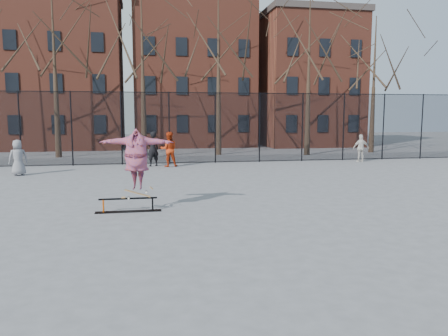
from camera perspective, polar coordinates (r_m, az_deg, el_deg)
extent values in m
plane|color=#5E5D62|center=(12.17, 3.21, -6.13)|extent=(100.00, 100.00, 0.00)
cube|color=black|center=(12.83, -12.38, -5.57)|extent=(1.85, 0.28, 0.01)
cylinder|color=#E3560D|center=(12.83, -15.48, -4.81)|extent=(0.05, 0.05, 0.38)
cylinder|color=black|center=(12.78, -9.31, -4.70)|extent=(0.05, 0.05, 0.38)
cylinder|color=black|center=(12.75, -12.42, -3.92)|extent=(1.64, 0.05, 0.05)
imported|color=#4D3484|center=(12.60, -11.33, 0.49)|extent=(2.18, 0.90, 1.72)
imported|color=slate|center=(21.81, -25.31, 1.23)|extent=(0.93, 0.78, 1.63)
imported|color=black|center=(23.59, -9.28, 2.49)|extent=(0.80, 0.67, 1.86)
imported|color=#AA2E0F|center=(23.24, -7.22, 2.44)|extent=(0.92, 0.73, 1.85)
imported|color=beige|center=(26.62, 17.45, 2.49)|extent=(0.96, 0.46, 1.60)
cylinder|color=black|center=(25.34, -25.12, 4.65)|extent=(0.07, 0.07, 4.00)
cylinder|color=black|center=(24.82, -19.28, 4.88)|extent=(0.07, 0.07, 4.00)
cylinder|color=black|center=(24.55, -13.26, 5.07)|extent=(0.07, 0.07, 4.00)
cylinder|color=black|center=(24.57, -7.17, 5.21)|extent=(0.07, 0.07, 4.00)
cylinder|color=black|center=(24.85, -1.15, 5.28)|extent=(0.07, 0.07, 4.00)
cylinder|color=black|center=(25.40, 4.68, 5.30)|extent=(0.07, 0.07, 4.00)
cylinder|color=black|center=(26.20, 10.20, 5.26)|extent=(0.07, 0.07, 4.00)
cylinder|color=black|center=(27.22, 15.35, 5.19)|extent=(0.07, 0.07, 4.00)
cylinder|color=black|center=(28.44, 20.09, 5.08)|extent=(0.07, 0.07, 4.00)
cylinder|color=black|center=(29.85, 24.41, 4.95)|extent=(0.07, 0.07, 4.00)
cube|color=black|center=(24.68, -3.91, 5.25)|extent=(34.00, 0.01, 4.00)
cylinder|color=black|center=(24.70, -3.95, 9.80)|extent=(34.00, 0.04, 0.04)
cone|color=black|center=(29.86, -21.53, 5.69)|extent=(0.40, 0.40, 4.62)
cone|color=black|center=(28.02, -10.88, 5.99)|extent=(0.40, 0.40, 4.62)
cone|color=black|center=(29.79, -0.17, 6.17)|extent=(0.40, 0.40, 4.62)
cone|color=black|center=(30.03, 10.73, 6.06)|extent=(0.40, 0.40, 4.62)
cone|color=black|center=(33.55, 18.76, 5.90)|extent=(0.40, 0.40, 4.62)
cube|color=brown|center=(38.16, -20.15, 11.49)|extent=(9.00, 7.00, 12.00)
cube|color=brown|center=(37.94, -3.96, 12.69)|extent=(10.00, 7.00, 13.00)
cube|color=brown|center=(40.24, 10.62, 10.83)|extent=(8.00, 7.00, 11.00)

